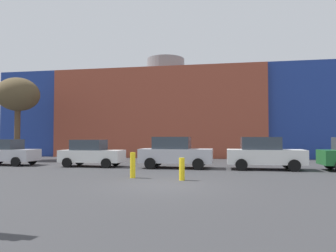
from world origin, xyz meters
name	(u,v)px	position (x,y,z in m)	size (l,w,h in m)	color
ground_plane	(162,185)	(0.00, 0.00, 0.00)	(200.00, 200.00, 0.00)	#38383A
building_backdrop	(166,115)	(-3.78, 21.16, 4.23)	(32.06, 11.07, 10.29)	#9E4733
parked_car_0	(6,152)	(-11.88, 6.79, 0.85)	(3.95, 1.94, 1.71)	silver
parked_car_1	(91,153)	(-5.89, 6.79, 0.84)	(3.90, 1.91, 1.69)	white
parked_car_2	(175,152)	(-0.55, 6.79, 0.93)	(4.31, 2.11, 1.87)	silver
parked_car_3	(264,153)	(4.60, 6.79, 0.92)	(4.28, 2.10, 1.86)	white
bare_tree_0	(18,95)	(-14.35, 11.29, 5.30)	(3.43, 3.43, 6.76)	brown
bollard_yellow_0	(182,169)	(0.57, 1.44, 0.48)	(0.24, 0.24, 0.96)	yellow
bollard_yellow_1	(133,165)	(-1.72, 1.86, 0.58)	(0.24, 0.24, 1.15)	yellow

